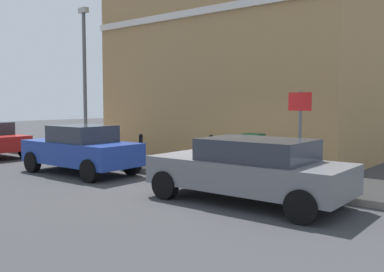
% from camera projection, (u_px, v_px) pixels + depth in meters
% --- Properties ---
extents(ground, '(80.00, 80.00, 0.00)m').
position_uv_depth(ground, '(211.00, 189.00, 10.87)').
color(ground, '#38383A').
extents(sidewalk, '(2.65, 30.00, 0.15)m').
position_uv_depth(sidewalk, '(113.00, 158.00, 16.12)').
color(sidewalk, gray).
rests_on(sidewalk, ground).
extents(corner_building, '(7.29, 10.21, 9.37)m').
position_uv_depth(corner_building, '(251.00, 41.00, 17.68)').
color(corner_building, '#9E7A4C').
rests_on(corner_building, ground).
extents(car_grey, '(2.01, 4.43, 1.41)m').
position_uv_depth(car_grey, '(250.00, 169.00, 9.30)').
color(car_grey, slate).
rests_on(car_grey, ground).
extents(car_blue, '(1.86, 3.94, 1.48)m').
position_uv_depth(car_blue, '(81.00, 149.00, 13.10)').
color(car_blue, navy).
rests_on(car_blue, ground).
extents(utility_cabinet, '(0.46, 0.61, 1.15)m').
position_uv_depth(utility_cabinet, '(253.00, 155.00, 12.21)').
color(utility_cabinet, '#1E4C28').
rests_on(utility_cabinet, sidewalk).
extents(bollard_near_cabinet, '(0.14, 0.14, 1.04)m').
position_uv_depth(bollard_near_cabinet, '(211.00, 150.00, 13.28)').
color(bollard_near_cabinet, black).
rests_on(bollard_near_cabinet, sidewalk).
extents(bollard_far_kerb, '(0.14, 0.14, 1.04)m').
position_uv_depth(bollard_far_kerb, '(141.00, 149.00, 13.57)').
color(bollard_far_kerb, black).
rests_on(bollard_far_kerb, sidewalk).
extents(street_sign, '(0.08, 0.60, 2.30)m').
position_uv_depth(street_sign, '(300.00, 124.00, 10.32)').
color(street_sign, '#59595B').
rests_on(street_sign, sidewalk).
extents(lamppost, '(0.20, 0.44, 5.72)m').
position_uv_depth(lamppost, '(85.00, 74.00, 17.03)').
color(lamppost, '#59595B').
rests_on(lamppost, sidewalk).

